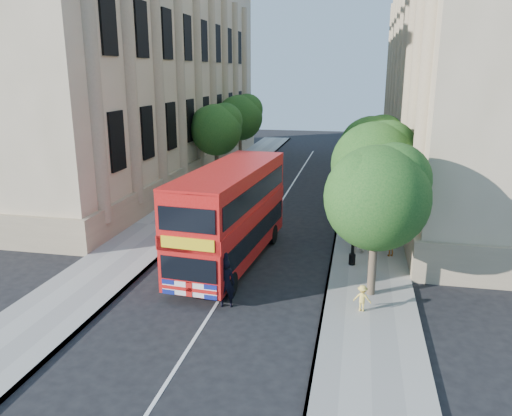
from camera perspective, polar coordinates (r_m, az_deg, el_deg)
The scene contains 17 objects.
ground at distance 18.62m, azimuth -5.50°, elevation -12.34°, with size 120.00×120.00×0.00m, color black.
pavement_right at distance 27.10m, azimuth 12.66°, elevation -3.47°, with size 3.50×80.00×0.12m, color gray.
pavement_left at distance 29.17m, azimuth -10.53°, elevation -2.00°, with size 3.50×80.00×0.12m, color gray.
building_right at distance 40.66m, azimuth 25.05°, elevation 14.49°, with size 12.00×38.00×18.00m, color tan.
building_left at distance 43.96m, azimuth -14.14°, elevation 15.39°, with size 12.00×38.00×18.00m, color tan.
tree_right_near at distance 19.26m, azimuth 13.81°, elevation 1.75°, with size 4.00×4.00×6.08m.
tree_right_mid at distance 25.10m, azimuth 13.47°, elevation 5.33°, with size 4.20×4.20×6.37m.
tree_right_far at distance 31.05m, azimuth 13.22°, elevation 6.95°, with size 4.00×4.00×6.15m.
tree_left_far at distance 39.53m, azimuth -4.52°, elevation 9.22°, with size 4.00×4.00×6.30m.
tree_left_back at distance 47.21m, azimuth -1.78°, elevation 10.57°, with size 4.20×4.20×6.65m.
lamp_post at distance 22.55m, azimuth 11.19°, elevation -0.70°, with size 0.32×0.32×5.16m.
double_decker_bus at distance 22.64m, azimuth -2.88°, elevation -0.51°, with size 3.31×9.77×4.43m.
box_van at distance 31.60m, azimuth -3.11°, elevation 2.09°, with size 2.24×5.07×2.85m.
police_constable at distance 18.96m, azimuth -3.47°, elevation -8.55°, with size 0.70×0.46×1.91m, color black.
woman_pedestrian at distance 24.64m, azimuth 11.39°, elevation -3.29°, with size 0.74×0.58×1.52m, color beige.
child_a at distance 24.55m, azimuth 15.21°, elevation -4.19°, with size 0.61×0.26×1.05m, color #C87123.
child_b at distance 18.93m, azimuth 12.06°, elevation -10.03°, with size 0.65×0.37×1.00m, color #F6CF54.
Camera 1 is at (5.06, -15.70, 8.62)m, focal length 35.00 mm.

